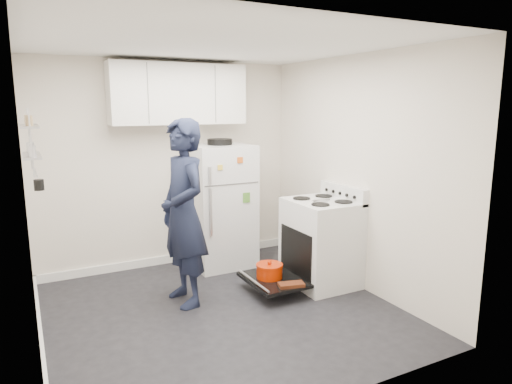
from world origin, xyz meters
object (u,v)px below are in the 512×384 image
open_oven_door (272,276)px  person (183,213)px  electric_range (320,243)px  refrigerator (221,205)px

open_oven_door → person: (-0.89, 0.20, 0.74)m
electric_range → open_oven_door: size_ratio=1.54×
open_oven_door → refrigerator: size_ratio=0.45×
open_oven_door → refrigerator: bearing=96.5°
open_oven_door → person: 1.18m
refrigerator → person: person is taller
electric_range → person: size_ratio=0.59×
refrigerator → person: size_ratio=0.85×
refrigerator → person: bearing=-131.2°
open_oven_door → refrigerator: refrigerator is taller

